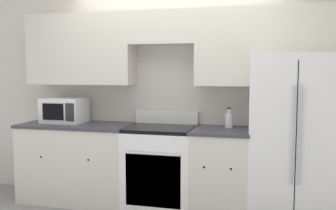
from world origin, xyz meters
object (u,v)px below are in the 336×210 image
(microwave, at_px, (64,110))
(bottle, at_px, (229,120))
(oven_range, at_px, (160,167))
(refrigerator, at_px, (293,137))

(microwave, relative_size, bottle, 2.21)
(oven_range, distance_m, refrigerator, 1.49)
(oven_range, xyz_separation_m, bottle, (0.75, 0.14, 0.55))
(refrigerator, relative_size, microwave, 3.52)
(oven_range, relative_size, refrigerator, 0.63)
(oven_range, height_order, refrigerator, refrigerator)
(refrigerator, bearing_deg, microwave, -179.89)
(microwave, distance_m, bottle, 1.99)
(oven_range, height_order, microwave, microwave)
(refrigerator, distance_m, microwave, 2.67)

